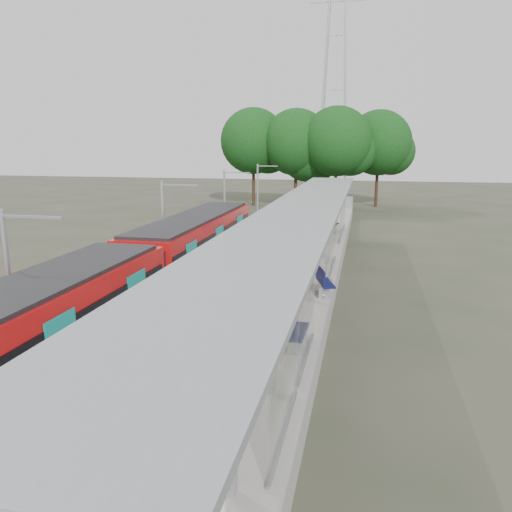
{
  "coord_description": "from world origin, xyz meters",
  "views": [
    {
      "loc": [
        4.18,
        -5.68,
        7.26
      ],
      "look_at": [
        -0.55,
        15.95,
        2.3
      ],
      "focal_mm": 35.0,
      "sensor_mm": 36.0,
      "label": 1
    }
  ],
  "objects": [
    {
      "name": "litter_bin",
      "position": [
        0.64,
        15.56,
        1.48
      ],
      "size": [
        0.59,
        0.59,
        0.97
      ],
      "primitive_type": "cylinder",
      "rotation": [
        0.0,
        0.0,
        0.31
      ],
      "color": "#9EA0A5",
      "rests_on": "platform"
    },
    {
      "name": "train",
      "position": [
        -4.5,
        11.83,
        2.05
      ],
      "size": [
        2.74,
        27.6,
        3.62
      ],
      "color": "black",
      "rests_on": "ground"
    },
    {
      "name": "bench_mid",
      "position": [
        2.6,
        14.96,
        1.61
      ],
      "size": [
        0.99,
        1.77,
        1.16
      ],
      "rotation": [
        0.0,
        0.0,
        0.3
      ],
      "color": "#101350",
      "rests_on": "platform"
    },
    {
      "name": "pylon",
      "position": [
        -1.0,
        73.0,
        19.0
      ],
      "size": [
        8.0,
        4.0,
        38.0
      ],
      "primitive_type": null,
      "color": "#9EA0A5",
      "rests_on": "ground"
    },
    {
      "name": "tactile_strip",
      "position": [
        -2.55,
        20.0,
        1.01
      ],
      "size": [
        0.6,
        50.0,
        0.02
      ],
      "primitive_type": "cube",
      "color": "yellow",
      "rests_on": "platform"
    },
    {
      "name": "info_pillar_near",
      "position": [
        1.88,
        1.32,
        1.87
      ],
      "size": [
        0.45,
        0.45,
        2.02
      ],
      "rotation": [
        0.0,
        0.0,
        0.41
      ],
      "color": "beige",
      "rests_on": "platform"
    },
    {
      "name": "tree_cluster",
      "position": [
        -1.87,
        53.15,
        7.39
      ],
      "size": [
        22.17,
        11.58,
        11.56
      ],
      "color": "#382316",
      "rests_on": "ground"
    },
    {
      "name": "trackbed",
      "position": [
        -4.5,
        20.0,
        0.12
      ],
      "size": [
        3.0,
        70.0,
        0.24
      ],
      "primitive_type": "cube",
      "color": "#59544C",
      "rests_on": "ground"
    },
    {
      "name": "end_fence",
      "position": [
        0.0,
        44.95,
        1.6
      ],
      "size": [
        6.0,
        0.1,
        1.2
      ],
      "primitive_type": "cube",
      "color": "#9EA0A5",
      "rests_on": "platform"
    },
    {
      "name": "canopy",
      "position": [
        1.61,
        16.19,
        4.2
      ],
      "size": [
        3.27,
        38.0,
        3.66
      ],
      "color": "#9EA0A5",
      "rests_on": "platform"
    },
    {
      "name": "catenary_masts",
      "position": [
        -6.22,
        19.0,
        2.91
      ],
      "size": [
        2.08,
        48.16,
        5.4
      ],
      "color": "#9EA0A5",
      "rests_on": "ground"
    },
    {
      "name": "info_pillar_far",
      "position": [
        1.21,
        15.76,
        1.75
      ],
      "size": [
        0.39,
        0.39,
        1.73
      ],
      "rotation": [
        0.0,
        0.0,
        0.05
      ],
      "color": "beige",
      "rests_on": "platform"
    },
    {
      "name": "bench_far",
      "position": [
        1.84,
        31.2,
        1.57
      ],
      "size": [
        0.91,
        1.65,
        1.08
      ],
      "rotation": [
        0.0,
        0.0,
        -0.28
      ],
      "color": "#101350",
      "rests_on": "platform"
    },
    {
      "name": "platform",
      "position": [
        0.0,
        20.0,
        0.5
      ],
      "size": [
        6.0,
        50.0,
        1.0
      ],
      "primitive_type": "cube",
      "color": "gray",
      "rests_on": "ground"
    },
    {
      "name": "bench_near",
      "position": [
        2.21,
        9.05,
        1.6
      ],
      "size": [
        0.56,
        1.68,
        1.14
      ],
      "rotation": [
        0.0,
        0.0,
        -0.03
      ],
      "color": "#101350",
      "rests_on": "platform"
    }
  ]
}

